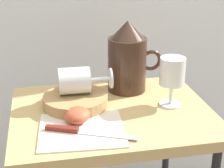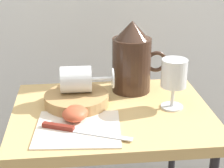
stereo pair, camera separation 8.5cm
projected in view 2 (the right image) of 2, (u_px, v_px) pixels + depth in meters
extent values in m
cube|color=tan|center=(112.00, 115.00, 1.04)|extent=(0.56, 0.44, 0.03)
cube|color=silver|center=(78.00, 128.00, 0.93)|extent=(0.23, 0.21, 0.00)
cylinder|color=#AD8451|center=(77.00, 100.00, 1.06)|extent=(0.19, 0.19, 0.03)
cylinder|color=#382319|center=(131.00, 65.00, 1.14)|extent=(0.12, 0.12, 0.17)
cylinder|color=orange|center=(131.00, 75.00, 1.15)|extent=(0.11, 0.11, 0.09)
cone|color=#382319|center=(132.00, 30.00, 1.10)|extent=(0.10, 0.10, 0.05)
torus|color=#382319|center=(156.00, 62.00, 1.14)|extent=(0.07, 0.01, 0.07)
cylinder|color=silver|center=(172.00, 106.00, 1.05)|extent=(0.06, 0.06, 0.00)
cylinder|color=silver|center=(172.00, 96.00, 1.04)|extent=(0.01, 0.01, 0.06)
cylinder|color=silver|center=(174.00, 73.00, 1.02)|extent=(0.07, 0.07, 0.08)
cylinder|color=orange|center=(173.00, 79.00, 1.02)|extent=(0.06, 0.06, 0.04)
cylinder|color=silver|center=(76.00, 79.00, 1.05)|extent=(0.09, 0.08, 0.08)
cylinder|color=silver|center=(102.00, 78.00, 1.06)|extent=(0.06, 0.01, 0.01)
cylinder|color=silver|center=(113.00, 78.00, 1.06)|extent=(0.01, 0.06, 0.06)
ellipsoid|color=#C15133|center=(76.00, 113.00, 0.97)|extent=(0.07, 0.07, 0.04)
ellipsoid|color=#C15133|center=(74.00, 114.00, 0.96)|extent=(0.07, 0.07, 0.04)
cube|color=silver|center=(103.00, 135.00, 0.90)|extent=(0.15, 0.07, 0.00)
cube|color=maroon|center=(58.00, 127.00, 0.93)|extent=(0.08, 0.05, 0.01)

